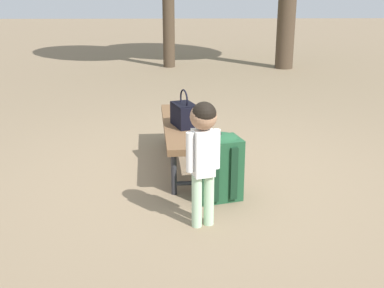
{
  "coord_description": "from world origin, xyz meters",
  "views": [
    {
      "loc": [
        4.42,
        -0.2,
        1.83
      ],
      "look_at": [
        0.34,
        -0.11,
        0.45
      ],
      "focal_mm": 45.87,
      "sensor_mm": 36.0,
      "label": 1
    }
  ],
  "objects": [
    {
      "name": "child_standing",
      "position": [
        0.99,
        -0.04,
        0.66
      ],
      "size": [
        0.2,
        0.26,
        0.99
      ],
      "color": "#B2D8B2",
      "rests_on": "ground"
    },
    {
      "name": "backpack_large",
      "position": [
        0.49,
        0.11,
        0.31
      ],
      "size": [
        0.39,
        0.43,
        0.63
      ],
      "color": "#1E4C2D",
      "rests_on": "ground"
    },
    {
      "name": "handbag",
      "position": [
        -0.21,
        -0.18,
        0.58
      ],
      "size": [
        0.36,
        0.28,
        0.37
      ],
      "color": "black",
      "rests_on": "park_bench"
    },
    {
      "name": "park_bench",
      "position": [
        -0.3,
        -0.18,
        0.39
      ],
      "size": [
        1.62,
        0.51,
        0.45
      ],
      "color": "brown",
      "rests_on": "ground"
    },
    {
      "name": "ground_plane",
      "position": [
        0.0,
        0.0,
        0.0
      ],
      "size": [
        40.0,
        40.0,
        0.0
      ],
      "primitive_type": "plane",
      "color": "#7F6B51",
      "rests_on": "ground"
    }
  ]
}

